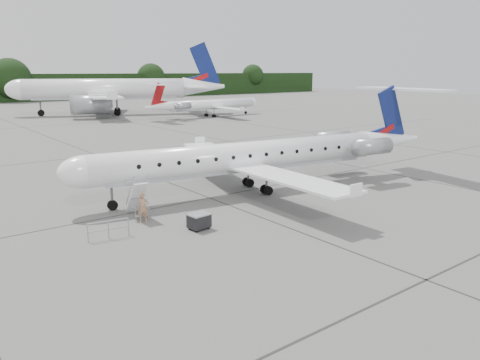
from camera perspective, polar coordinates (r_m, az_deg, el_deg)
ground at (r=31.66m, az=11.82°, el=-3.41°), size 320.00×320.00×0.00m
main_regional_jet at (r=34.40m, az=0.62°, el=4.63°), size 32.35×25.48×7.55m
airstair at (r=29.61m, az=-12.47°, el=-2.22°), size 1.17×2.26×2.36m
passenger at (r=28.54m, az=-11.74°, el=-3.32°), size 0.80×0.71×1.83m
safety_railing at (r=26.37m, az=-15.73°, el=-5.87°), size 2.19×0.37×1.00m
baggage_cart at (r=26.97m, az=-5.02°, el=-5.00°), size 1.22×1.03×0.98m
bg_narrowbody at (r=101.01m, az=-16.11°, el=11.77°), size 48.78×42.79×14.57m
bg_regional_right at (r=93.50m, az=-3.22°, el=9.77°), size 26.93×20.34×6.71m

